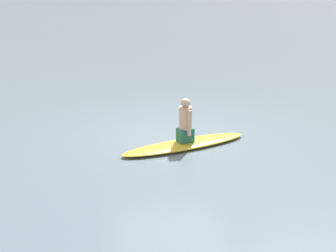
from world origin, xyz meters
TOP-DOWN VIEW (x-y plane):
  - ground_plane at (0.00, 0.00)m, footprint 400.00×400.00m
  - surfboard at (-0.83, -0.28)m, footprint 1.49×2.79m
  - person_paddler at (-0.83, -0.28)m, footprint 0.39×0.36m

SIDE VIEW (x-z plane):
  - ground_plane at x=0.00m, z-range 0.00..0.00m
  - surfboard at x=-0.83m, z-range 0.00..0.11m
  - person_paddler at x=-0.83m, z-range 0.07..0.97m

